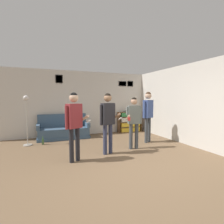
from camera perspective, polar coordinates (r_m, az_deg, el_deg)
name	(u,v)px	position (r m, az deg, el deg)	size (l,w,h in m)	color
ground_plane	(136,171)	(4.00, 7.90, -18.54)	(20.00, 20.00, 0.00)	brown
wall_back	(88,103)	(7.62, -7.78, 2.91)	(7.71, 0.08, 2.70)	beige
wall_right	(171,104)	(6.95, 18.83, 2.52)	(0.06, 6.57, 2.70)	beige
couch	(64,131)	(7.13, -15.55, -5.85)	(1.94, 0.80, 0.93)	#3D5670
bookshelf	(130,122)	(8.17, 5.80, -3.22)	(1.15, 0.30, 0.94)	brown
floor_lamp	(27,114)	(6.36, -26.12, -0.57)	(0.28, 0.28, 1.66)	#ADA89E
person_player_foreground_left	(74,119)	(4.34, -12.24, -2.37)	(0.59, 0.40, 1.70)	black
person_player_foreground_center	(108,117)	(4.85, -1.38, -1.57)	(0.55, 0.43, 1.70)	#2D334C
person_watcher_holding_cup	(134,118)	(5.39, 7.17, -1.86)	(0.55, 0.38, 1.59)	#3D4247
person_spectator_near_bookshelf	(148,111)	(6.26, 11.68, 0.28)	(0.47, 0.32, 1.79)	#3D4247
bottle_on_floor	(43,141)	(6.42, -21.64, -8.91)	(0.07, 0.07, 0.27)	#3D6638
drinking_cup	(129,111)	(8.09, 5.45, 0.38)	(0.08, 0.08, 0.09)	blue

